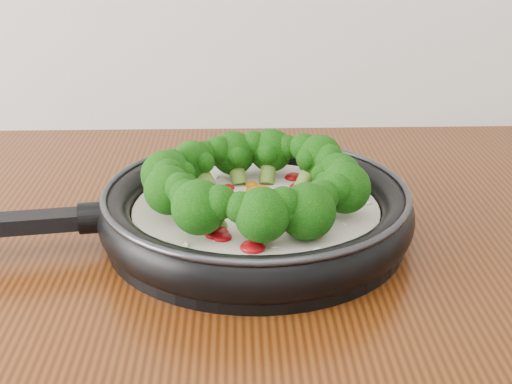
{
  "coord_description": "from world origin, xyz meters",
  "views": [
    {
      "loc": [
        -0.05,
        0.46,
        1.23
      ],
      "look_at": [
        -0.03,
        1.12,
        0.95
      ],
      "focal_mm": 49.29,
      "sensor_mm": 36.0,
      "label": 1
    }
  ],
  "objects": [
    {
      "name": "skillet",
      "position": [
        -0.04,
        1.12,
        0.94
      ],
      "size": [
        0.53,
        0.37,
        0.09
      ],
      "color": "black",
      "rests_on": "counter"
    }
  ]
}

